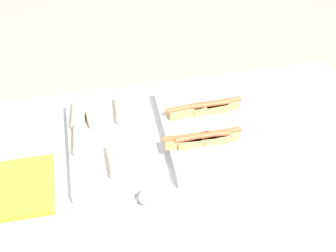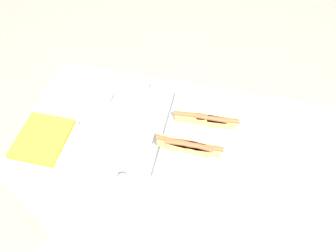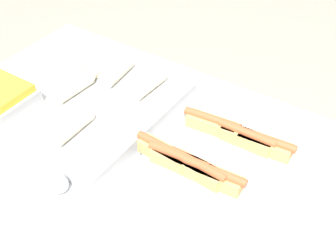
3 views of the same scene
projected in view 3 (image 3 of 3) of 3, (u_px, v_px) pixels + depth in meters
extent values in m
cube|color=silver|center=(185.00, 251.00, 1.55)|extent=(1.57, 0.74, 0.87)
cube|color=silver|center=(221.00, 165.00, 1.21)|extent=(0.35, 0.50, 0.05)
cube|color=tan|center=(178.00, 161.00, 1.16)|extent=(0.14, 0.05, 0.04)
cylinder|color=#CC6038|center=(178.00, 156.00, 1.15)|extent=(0.16, 0.03, 0.02)
cube|color=tan|center=(212.00, 125.00, 1.26)|extent=(0.14, 0.06, 0.04)
cylinder|color=#CC6038|center=(212.00, 119.00, 1.25)|extent=(0.16, 0.04, 0.02)
cube|color=tan|center=(247.00, 139.00, 1.22)|extent=(0.14, 0.05, 0.04)
cylinder|color=#CC6038|center=(247.00, 133.00, 1.21)|extent=(0.16, 0.02, 0.02)
cube|color=tan|center=(214.00, 177.00, 1.12)|extent=(0.14, 0.05, 0.04)
cylinder|color=#CC6038|center=(215.00, 171.00, 1.11)|extent=(0.16, 0.03, 0.02)
cube|color=tan|center=(198.00, 170.00, 1.14)|extent=(0.14, 0.06, 0.04)
cylinder|color=#CC6038|center=(198.00, 164.00, 1.12)|extent=(0.16, 0.04, 0.02)
cube|color=tan|center=(164.00, 153.00, 1.18)|extent=(0.14, 0.05, 0.04)
cylinder|color=#CC6038|center=(164.00, 148.00, 1.17)|extent=(0.16, 0.03, 0.02)
cube|color=tan|center=(265.00, 145.00, 1.20)|extent=(0.14, 0.05, 0.04)
cylinder|color=#CC6038|center=(266.00, 139.00, 1.19)|extent=(0.16, 0.03, 0.02)
cube|color=silver|center=(105.00, 113.00, 1.37)|extent=(0.33, 0.50, 0.05)
cylinder|color=beige|center=(71.00, 125.00, 1.25)|extent=(0.05, 0.13, 0.05)
cylinder|color=beige|center=(104.00, 64.00, 1.48)|extent=(0.07, 0.14, 0.05)
cylinder|color=beige|center=(73.00, 85.00, 1.39)|extent=(0.06, 0.13, 0.05)
cylinder|color=beige|center=(148.00, 83.00, 1.40)|extent=(0.06, 0.13, 0.05)
cylinder|color=beige|center=(117.00, 70.00, 1.45)|extent=(0.07, 0.14, 0.05)
cylinder|color=#B2B5BA|center=(29.00, 172.00, 1.22)|extent=(0.22, 0.02, 0.01)
sphere|color=#B2B5BA|center=(59.00, 184.00, 1.16)|extent=(0.05, 0.05, 0.05)
cylinder|color=#B2B5BA|center=(153.00, 71.00, 1.57)|extent=(0.21, 0.02, 0.01)
sphere|color=#B2B5BA|center=(180.00, 76.00, 1.51)|extent=(0.05, 0.05, 0.05)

